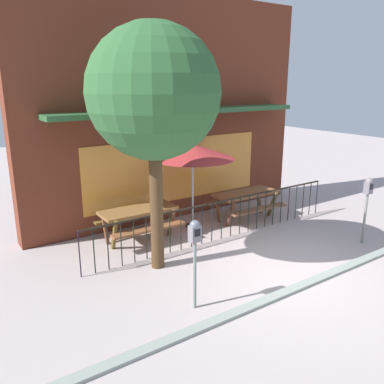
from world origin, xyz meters
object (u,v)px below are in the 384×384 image
picnic_table_right (246,198)px  parking_meter_near (195,241)px  picnic_table_left (138,216)px  street_tree (154,94)px  patio_umbrella (193,152)px  parking_meter_far (368,193)px

picnic_table_right → parking_meter_near: bearing=-142.0°
picnic_table_right → parking_meter_near: (-3.69, -2.88, 0.60)m
picnic_table_left → street_tree: street_tree is taller
patio_umbrella → parking_meter_near: bearing=-123.9°
picnic_table_right → patio_umbrella: bearing=167.7°
parking_meter_far → picnic_table_right: bearing=112.1°
picnic_table_right → parking_meter_near: size_ratio=1.17×
picnic_table_right → parking_meter_far: size_ratio=1.15×
picnic_table_left → picnic_table_right: (3.10, -0.32, 0.00)m
picnic_table_left → street_tree: (-0.34, -1.51, 2.86)m
parking_meter_near → parking_meter_far: bearing=0.6°
parking_meter_near → picnic_table_right: bearing=38.0°
patio_umbrella → parking_meter_near: (-2.16, -3.22, -0.78)m
picnic_table_left → parking_meter_near: size_ratio=1.16×
parking_meter_far → street_tree: 5.36m
picnic_table_right → street_tree: (-3.44, -1.19, 2.86)m
street_tree → parking_meter_far: bearing=-19.7°
parking_meter_far → parking_meter_near: bearing=-179.4°
parking_meter_near → street_tree: size_ratio=0.33×
patio_umbrella → parking_meter_near: 3.95m
parking_meter_near → street_tree: street_tree is taller
patio_umbrella → parking_meter_far: patio_umbrella is taller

